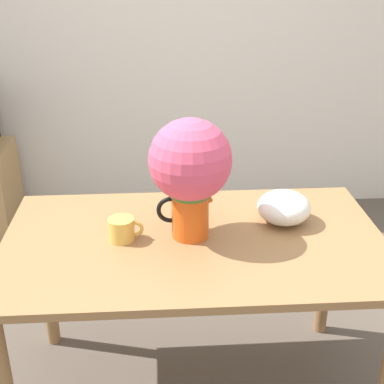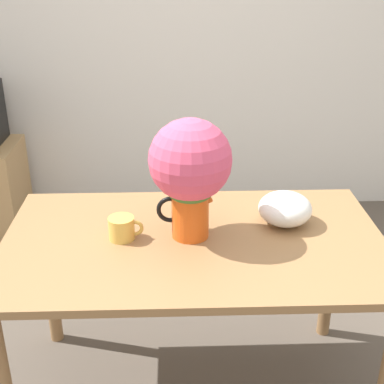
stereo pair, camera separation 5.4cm
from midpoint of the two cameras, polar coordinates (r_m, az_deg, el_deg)
name	(u,v)px [view 2 (the right image)]	position (r m, az deg, el deg)	size (l,w,h in m)	color
wall_back	(188,21)	(3.60, 0.03, 17.81)	(8.00, 0.05, 2.60)	silver
table	(194,261)	(2.04, 0.97, -7.41)	(1.42, 0.84, 0.75)	olive
flower_vase	(190,169)	(1.90, 0.62, 2.49)	(0.30, 0.30, 0.45)	#E05619
coffee_mug	(122,228)	(1.99, -6.67, -3.86)	(0.13, 0.10, 0.09)	gold
white_bowl	(285,209)	(2.11, 10.62, -1.76)	(0.21, 0.21, 0.13)	white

